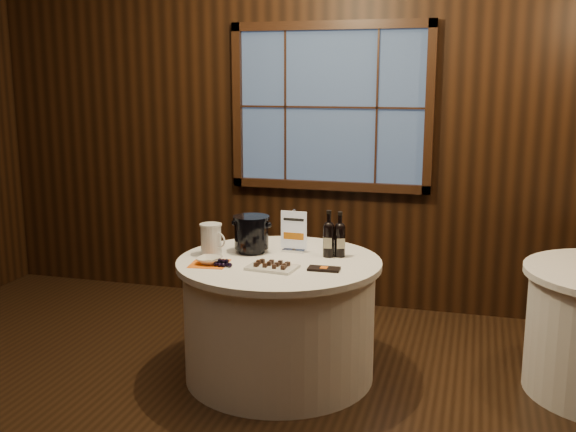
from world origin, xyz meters
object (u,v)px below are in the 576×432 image
(port_bottle_right, at_px, (340,237))
(chocolate_box, at_px, (324,269))
(main_table, at_px, (279,318))
(ice_bucket, at_px, (251,233))
(grape_bunch, at_px, (223,263))
(cracker_bowl, at_px, (209,260))
(port_bottle_left, at_px, (329,237))
(chocolate_plate, at_px, (272,266))
(glass_pitcher, at_px, (211,239))
(sign_stand, at_px, (294,237))

(port_bottle_right, xyz_separation_m, chocolate_box, (-0.03, -0.32, -0.12))
(main_table, bearing_deg, chocolate_box, -25.04)
(ice_bucket, height_order, grape_bunch, ice_bucket)
(main_table, distance_m, cracker_bowl, 0.59)
(port_bottle_left, distance_m, cracker_bowl, 0.76)
(port_bottle_right, height_order, chocolate_plate, port_bottle_right)
(ice_bucket, distance_m, glass_pitcher, 0.26)
(port_bottle_left, height_order, glass_pitcher, port_bottle_left)
(port_bottle_right, xyz_separation_m, glass_pitcher, (-0.80, -0.18, -0.02))
(port_bottle_right, xyz_separation_m, grape_bunch, (-0.63, -0.41, -0.10))
(chocolate_plate, xyz_separation_m, glass_pitcher, (-0.47, 0.20, 0.09))
(chocolate_box, height_order, glass_pitcher, glass_pitcher)
(port_bottle_left, bearing_deg, chocolate_box, -85.90)
(main_table, distance_m, chocolate_plate, 0.45)
(ice_bucket, relative_size, chocolate_box, 1.28)
(cracker_bowl, bearing_deg, chocolate_box, 4.66)
(chocolate_box, bearing_deg, port_bottle_left, 95.29)
(sign_stand, bearing_deg, port_bottle_right, -5.44)
(chocolate_box, bearing_deg, glass_pitcher, 167.19)
(ice_bucket, height_order, glass_pitcher, ice_bucket)
(port_bottle_left, bearing_deg, cracker_bowl, -154.82)
(grape_bunch, bearing_deg, chocolate_box, 8.09)
(chocolate_plate, bearing_deg, grape_bunch, -174.37)
(glass_pitcher, bearing_deg, port_bottle_right, 31.74)
(chocolate_plate, distance_m, cracker_bowl, 0.40)
(sign_stand, xyz_separation_m, cracker_bowl, (-0.42, -0.42, -0.07))
(port_bottle_left, height_order, chocolate_plate, port_bottle_left)
(grape_bunch, bearing_deg, main_table, 39.70)
(main_table, relative_size, glass_pitcher, 6.29)
(grape_bunch, xyz_separation_m, cracker_bowl, (-0.10, 0.03, 0.00))
(sign_stand, height_order, cracker_bowl, sign_stand)
(ice_bucket, bearing_deg, port_bottle_right, 5.03)
(port_bottle_right, relative_size, chocolate_box, 1.55)
(chocolate_box, bearing_deg, sign_stand, 125.59)
(sign_stand, height_order, port_bottle_left, port_bottle_left)
(port_bottle_left, distance_m, chocolate_plate, 0.46)
(sign_stand, distance_m, port_bottle_left, 0.25)
(ice_bucket, xyz_separation_m, chocolate_box, (0.54, -0.27, -0.12))
(port_bottle_right, bearing_deg, chocolate_plate, -154.76)
(main_table, xyz_separation_m, chocolate_box, (0.32, -0.15, 0.39))
(port_bottle_right, relative_size, grape_bunch, 1.57)
(port_bottle_right, bearing_deg, chocolate_box, -118.74)
(ice_bucket, relative_size, cracker_bowl, 1.59)
(chocolate_box, bearing_deg, port_bottle_right, 82.90)
(port_bottle_left, xyz_separation_m, chocolate_box, (0.04, -0.30, -0.12))
(ice_bucket, distance_m, cracker_bowl, 0.38)
(main_table, bearing_deg, port_bottle_left, 28.70)
(glass_pitcher, bearing_deg, chocolate_plate, -4.19)
(chocolate_plate, bearing_deg, glass_pitcher, 156.78)
(main_table, relative_size, sign_stand, 4.57)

